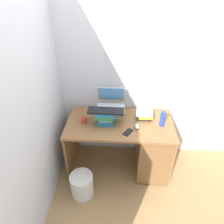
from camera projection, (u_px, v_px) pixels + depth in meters
name	position (u px, v px, depth m)	size (l,w,h in m)	color
ground_plane	(119.00, 164.00, 2.89)	(6.00, 6.00, 0.00)	#9E7A4C
wall_back	(122.00, 67.00, 2.48)	(6.00, 0.06, 2.60)	silver
wall_left	(47.00, 79.00, 2.20)	(0.05, 6.00, 2.60)	silver
desk	(144.00, 145.00, 2.62)	(1.30, 0.68, 0.75)	olive
book_stack_tall	(111.00, 114.00, 2.53)	(0.24, 0.19, 0.12)	gray
book_stack_keyboard_riser	(106.00, 117.00, 2.39)	(0.23, 0.18, 0.18)	#2672B2
book_stack_side	(145.00, 115.00, 2.52)	(0.21, 0.19, 0.09)	black
laptop	(111.00, 102.00, 2.52)	(0.34, 0.34, 0.24)	#B7BABF
keyboard	(106.00, 111.00, 2.34)	(0.42, 0.14, 0.02)	black
computer_mouse	(137.00, 126.00, 2.38)	(0.06, 0.10, 0.04)	#A5A8AD
mug	(84.00, 120.00, 2.44)	(0.11, 0.07, 0.09)	#B23F33
water_bottle	(162.00, 119.00, 2.37)	(0.06, 0.06, 0.19)	#263FA5
cell_phone	(128.00, 132.00, 2.31)	(0.07, 0.14, 0.01)	black
wastebasket	(82.00, 185.00, 2.43)	(0.27, 0.27, 0.30)	silver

